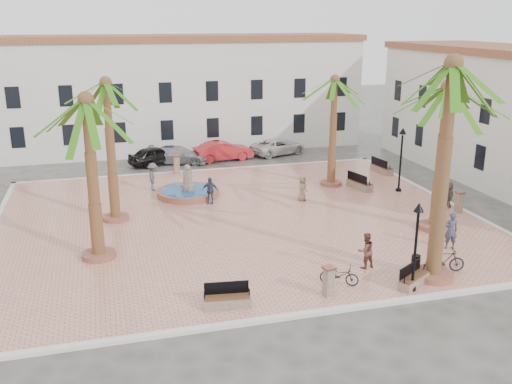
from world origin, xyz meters
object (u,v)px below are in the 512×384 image
(bicycle_b, at_px, (445,261))
(bench_ne, at_px, (381,169))
(bollard_se, at_px, (329,281))
(cyclist_b, at_px, (366,250))
(palm_e, at_px, (447,106))
(car_red, at_px, (223,151))
(palm_sw, at_px, (87,119))
(bench_e, at_px, (359,184))
(lamppost_e, at_px, (402,148))
(pedestrian_fountain_a, at_px, (302,188))
(cyclist_a, at_px, (451,231))
(palm_ne, at_px, (335,92))
(pedestrian_fountain_b, at_px, (210,191))
(bench_se, at_px, (413,280))
(car_silver, at_px, (178,155))
(pedestrian_north, at_px, (153,177))
(bicycle_a, at_px, (339,275))
(bollard_e, at_px, (459,202))
(car_white, at_px, (278,147))
(bollard_n, at_px, (176,164))
(palm_s, at_px, (451,89))
(palm_nw, at_px, (107,98))
(car_black, at_px, (156,156))
(litter_bin, at_px, (416,263))
(lamppost_s, at_px, (417,232))
(fountain, at_px, (188,191))
(pedestrian_east, at_px, (449,194))

(bicycle_b, bearing_deg, bench_ne, -2.98)
(bollard_se, xyz_separation_m, cyclist_b, (2.61, 2.06, 0.17))
(palm_e, height_order, car_red, palm_e)
(palm_sw, height_order, bench_e, palm_sw)
(lamppost_e, xyz_separation_m, pedestrian_fountain_a, (-6.68, -0.23, -2.03))
(cyclist_a, height_order, pedestrian_fountain_a, cyclist_a)
(palm_ne, relative_size, pedestrian_fountain_b, 4.46)
(bench_se, height_order, car_silver, car_silver)
(palm_e, xyz_separation_m, pedestrian_north, (-13.65, 11.08, -5.62))
(bench_ne, xyz_separation_m, bicycle_a, (-10.17, -15.90, 0.13))
(bench_se, distance_m, bollard_e, 10.66)
(pedestrian_fountain_b, relative_size, car_white, 0.35)
(bench_e, bearing_deg, bollard_e, -163.91)
(bollard_se, bearing_deg, bollard_n, 99.19)
(palm_s, distance_m, cyclist_b, 7.79)
(pedestrian_fountain_b, xyz_separation_m, pedestrian_north, (-3.00, 3.70, 0.09))
(bollard_e, height_order, car_red, car_red)
(pedestrian_north, bearing_deg, palm_nw, 159.59)
(bench_se, height_order, bicycle_a, bench_se)
(bollard_n, bearing_deg, bicycle_a, -78.14)
(bollard_se, relative_size, car_white, 0.27)
(bench_ne, xyz_separation_m, bicycle_b, (-5.19, -15.95, 0.22))
(bench_se, height_order, bollard_se, bollard_se)
(pedestrian_fountain_b, height_order, car_silver, pedestrian_fountain_b)
(bench_se, bearing_deg, cyclist_a, 8.26)
(palm_s, distance_m, lamppost_e, 13.95)
(car_black, bearing_deg, car_white, -105.72)
(palm_sw, relative_size, car_red, 1.65)
(palm_e, xyz_separation_m, car_white, (-2.61, 19.29, -6.01))
(palm_nw, xyz_separation_m, car_white, (13.62, 13.33, -6.19))
(palm_nw, bearing_deg, pedestrian_fountain_a, 2.77)
(cyclist_a, bearing_deg, palm_sw, 0.89)
(bollard_n, relative_size, cyclist_b, 0.83)
(palm_ne, height_order, car_black, palm_ne)
(litter_bin, xyz_separation_m, car_red, (-3.65, 22.88, 0.24))
(lamppost_e, height_order, car_white, lamppost_e)
(pedestrian_fountain_a, bearing_deg, pedestrian_fountain_b, 131.65)
(palm_nw, relative_size, bollard_n, 5.73)
(palm_nw, bearing_deg, bollard_e, -11.70)
(lamppost_s, bearing_deg, pedestrian_fountain_a, 91.13)
(fountain, distance_m, pedestrian_north, 2.71)
(bollard_n, height_order, car_black, bollard_n)
(cyclist_b, distance_m, pedestrian_east, 10.77)
(pedestrian_north, distance_m, car_white, 13.77)
(car_red, bearing_deg, palm_e, -165.49)
(pedestrian_fountain_a, distance_m, car_black, 14.14)
(cyclist_a, height_order, pedestrian_north, cyclist_a)
(pedestrian_north, bearing_deg, car_black, -0.99)
(palm_nw, xyz_separation_m, palm_e, (16.23, -5.96, -0.18))
(bench_e, distance_m, car_silver, 14.80)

